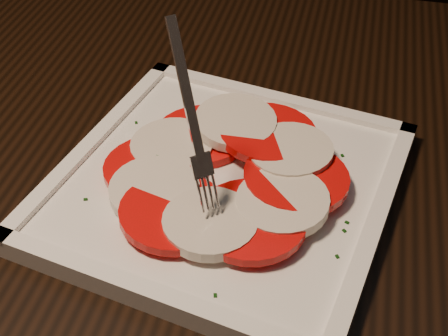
# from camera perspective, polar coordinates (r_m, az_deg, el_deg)

# --- Properties ---
(table) EXTENTS (1.24, 0.87, 0.75)m
(table) POSITION_cam_1_polar(r_m,az_deg,el_deg) (0.68, -5.91, -5.18)
(table) COLOR black
(table) RESTS_ON ground
(chair) EXTENTS (0.54, 0.54, 0.93)m
(chair) POSITION_cam_1_polar(r_m,az_deg,el_deg) (1.31, 6.66, 13.11)
(chair) COLOR black
(chair) RESTS_ON ground
(plate) EXTENTS (0.35, 0.35, 0.01)m
(plate) POSITION_cam_1_polar(r_m,az_deg,el_deg) (0.57, 0.00, -1.71)
(plate) COLOR white
(plate) RESTS_ON table
(caprese_salad) EXTENTS (0.23, 0.25, 0.03)m
(caprese_salad) POSITION_cam_1_polar(r_m,az_deg,el_deg) (0.55, 0.00, -0.32)
(caprese_salad) COLOR #E70508
(caprese_salad) RESTS_ON plate
(fork) EXTENTS (0.06, 0.07, 0.14)m
(fork) POSITION_cam_1_polar(r_m,az_deg,el_deg) (0.48, -3.39, 5.14)
(fork) COLOR white
(fork) RESTS_ON caprese_salad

